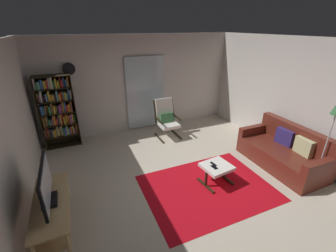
{
  "coord_description": "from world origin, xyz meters",
  "views": [
    {
      "loc": [
        -1.72,
        -3.08,
        2.8
      ],
      "look_at": [
        -0.11,
        0.66,
        0.98
      ],
      "focal_mm": 24.18,
      "sensor_mm": 36.0,
      "label": 1
    }
  ],
  "objects_px": {
    "wall_clock": "(69,69)",
    "leather_sofa": "(284,152)",
    "floor_lamp_by_sofa": "(335,116)",
    "lounge_armchair": "(166,117)",
    "tv_stand": "(52,211)",
    "television": "(46,186)",
    "ottoman": "(217,168)",
    "bookshelf_near_tv": "(57,110)",
    "tv_remote": "(213,164)",
    "cell_phone": "(214,167)"
  },
  "relations": [
    {
      "from": "wall_clock",
      "to": "leather_sofa",
      "type": "bearing_deg",
      "value": -37.6
    },
    {
      "from": "floor_lamp_by_sofa",
      "to": "television",
      "type": "bearing_deg",
      "value": 169.9
    },
    {
      "from": "tv_remote",
      "to": "ottoman",
      "type": "bearing_deg",
      "value": -57.52
    },
    {
      "from": "ottoman",
      "to": "lounge_armchair",
      "type": "bearing_deg",
      "value": 91.93
    },
    {
      "from": "ottoman",
      "to": "tv_stand",
      "type": "bearing_deg",
      "value": 178.78
    },
    {
      "from": "television",
      "to": "leather_sofa",
      "type": "height_order",
      "value": "television"
    },
    {
      "from": "tv_stand",
      "to": "leather_sofa",
      "type": "bearing_deg",
      "value": -1.39
    },
    {
      "from": "tv_stand",
      "to": "floor_lamp_by_sofa",
      "type": "bearing_deg",
      "value": -9.87
    },
    {
      "from": "floor_lamp_by_sofa",
      "to": "lounge_armchair",
      "type": "bearing_deg",
      "value": 121.94
    },
    {
      "from": "ottoman",
      "to": "wall_clock",
      "type": "relative_size",
      "value": 1.98
    },
    {
      "from": "leather_sofa",
      "to": "tv_remote",
      "type": "xyz_separation_m",
      "value": [
        -1.73,
        0.1,
        0.09
      ]
    },
    {
      "from": "bookshelf_near_tv",
      "to": "tv_remote",
      "type": "distance_m",
      "value": 3.83
    },
    {
      "from": "ottoman",
      "to": "wall_clock",
      "type": "height_order",
      "value": "wall_clock"
    },
    {
      "from": "television",
      "to": "ottoman",
      "type": "relative_size",
      "value": 1.67
    },
    {
      "from": "ottoman",
      "to": "tv_remote",
      "type": "xyz_separation_m",
      "value": [
        -0.04,
        0.05,
        0.08
      ]
    },
    {
      "from": "bookshelf_near_tv",
      "to": "tv_remote",
      "type": "height_order",
      "value": "bookshelf_near_tv"
    },
    {
      "from": "bookshelf_near_tv",
      "to": "leather_sofa",
      "type": "xyz_separation_m",
      "value": [
        4.36,
        -2.84,
        -0.64
      ]
    },
    {
      "from": "bookshelf_near_tv",
      "to": "ottoman",
      "type": "height_order",
      "value": "bookshelf_near_tv"
    },
    {
      "from": "tv_remote",
      "to": "floor_lamp_by_sofa",
      "type": "bearing_deg",
      "value": -31.33
    },
    {
      "from": "lounge_armchair",
      "to": "wall_clock",
      "type": "xyz_separation_m",
      "value": [
        -2.19,
        0.73,
        1.32
      ]
    },
    {
      "from": "tv_stand",
      "to": "ottoman",
      "type": "distance_m",
      "value": 2.82
    },
    {
      "from": "bookshelf_near_tv",
      "to": "tv_remote",
      "type": "xyz_separation_m",
      "value": [
        2.63,
        -2.74,
        -0.55
      ]
    },
    {
      "from": "bookshelf_near_tv",
      "to": "wall_clock",
      "type": "bearing_deg",
      "value": 26.1
    },
    {
      "from": "tv_stand",
      "to": "wall_clock",
      "type": "height_order",
      "value": "wall_clock"
    },
    {
      "from": "leather_sofa",
      "to": "lounge_armchair",
      "type": "bearing_deg",
      "value": 127.24
    },
    {
      "from": "television",
      "to": "floor_lamp_by_sofa",
      "type": "relative_size",
      "value": 0.57
    },
    {
      "from": "lounge_armchair",
      "to": "floor_lamp_by_sofa",
      "type": "relative_size",
      "value": 0.6
    },
    {
      "from": "television",
      "to": "floor_lamp_by_sofa",
      "type": "bearing_deg",
      "value": -10.1
    },
    {
      "from": "ottoman",
      "to": "floor_lamp_by_sofa",
      "type": "bearing_deg",
      "value": -22.45
    },
    {
      "from": "ottoman",
      "to": "bookshelf_near_tv",
      "type": "bearing_deg",
      "value": 133.8
    },
    {
      "from": "tv_stand",
      "to": "leather_sofa",
      "type": "relative_size",
      "value": 0.78
    },
    {
      "from": "wall_clock",
      "to": "tv_stand",
      "type": "bearing_deg",
      "value": -100.65
    },
    {
      "from": "tv_remote",
      "to": "wall_clock",
      "type": "height_order",
      "value": "wall_clock"
    },
    {
      "from": "television",
      "to": "cell_phone",
      "type": "height_order",
      "value": "television"
    },
    {
      "from": "tv_stand",
      "to": "television",
      "type": "xyz_separation_m",
      "value": [
        0.0,
        0.02,
        0.44
      ]
    },
    {
      "from": "bookshelf_near_tv",
      "to": "lounge_armchair",
      "type": "bearing_deg",
      "value": -11.44
    },
    {
      "from": "bookshelf_near_tv",
      "to": "floor_lamp_by_sofa",
      "type": "relative_size",
      "value": 1.05
    },
    {
      "from": "lounge_armchair",
      "to": "tv_remote",
      "type": "xyz_separation_m",
      "value": [
        0.03,
        -2.21,
        -0.13
      ]
    },
    {
      "from": "ottoman",
      "to": "leather_sofa",
      "type": "bearing_deg",
      "value": -1.69
    },
    {
      "from": "leather_sofa",
      "to": "cell_phone",
      "type": "height_order",
      "value": "leather_sofa"
    },
    {
      "from": "floor_lamp_by_sofa",
      "to": "leather_sofa",
      "type": "bearing_deg",
      "value": 99.47
    },
    {
      "from": "television",
      "to": "cell_phone",
      "type": "bearing_deg",
      "value": -2.4
    },
    {
      "from": "tv_stand",
      "to": "television",
      "type": "distance_m",
      "value": 0.44
    },
    {
      "from": "leather_sofa",
      "to": "ottoman",
      "type": "xyz_separation_m",
      "value": [
        -1.68,
        0.05,
        0.02
      ]
    },
    {
      "from": "bookshelf_near_tv",
      "to": "lounge_armchair",
      "type": "distance_m",
      "value": 2.68
    },
    {
      "from": "cell_phone",
      "to": "leather_sofa",
      "type": "bearing_deg",
      "value": -6.87
    },
    {
      "from": "television",
      "to": "leather_sofa",
      "type": "bearing_deg",
      "value": -1.63
    },
    {
      "from": "tv_remote",
      "to": "cell_phone",
      "type": "height_order",
      "value": "tv_remote"
    },
    {
      "from": "tv_stand",
      "to": "lounge_armchair",
      "type": "relative_size",
      "value": 1.36
    },
    {
      "from": "television",
      "to": "wall_clock",
      "type": "bearing_deg",
      "value": 79.33
    }
  ]
}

